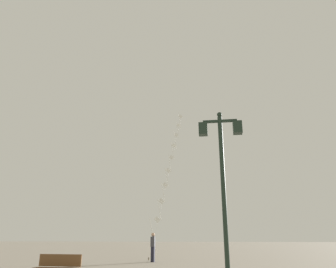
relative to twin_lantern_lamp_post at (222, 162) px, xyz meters
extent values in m
plane|color=gray|center=(-1.60, 10.28, -3.67)|extent=(160.00, 160.00, 0.00)
cylinder|color=#1E2D23|center=(0.00, 0.00, -1.08)|extent=(0.14, 0.14, 5.18)
sphere|color=#1E2D23|center=(0.00, 0.00, 1.59)|extent=(0.16, 0.16, 0.16)
cube|color=#1E2D23|center=(0.00, 0.00, 1.36)|extent=(1.09, 0.08, 0.08)
cube|color=#1E2D23|center=(-0.55, 0.00, 1.11)|extent=(0.28, 0.28, 0.40)
cube|color=beige|center=(-0.55, 0.00, 1.11)|extent=(0.19, 0.19, 0.30)
cube|color=#1E2D23|center=(0.55, 0.00, 1.11)|extent=(0.28, 0.28, 0.40)
cube|color=beige|center=(0.55, 0.00, 1.11)|extent=(0.19, 0.19, 0.30)
cylinder|color=brown|center=(-4.71, 12.13, -3.58)|extent=(0.06, 0.06, 0.18)
cylinder|color=silver|center=(-4.61, 13.11, -2.25)|extent=(0.22, 1.98, 2.51)
cylinder|color=silver|center=(-4.45, 14.66, -0.27)|extent=(0.14, 1.16, 1.47)
cylinder|color=silver|center=(-4.34, 15.81, 1.18)|extent=(0.14, 1.16, 1.47)
cylinder|color=silver|center=(-4.22, 16.95, 2.64)|extent=(0.14, 1.16, 1.47)
cylinder|color=silver|center=(-4.11, 18.09, 4.09)|extent=(0.14, 1.16, 1.47)
cylinder|color=silver|center=(-3.99, 19.24, 5.55)|extent=(0.14, 1.16, 1.47)
cylinder|color=silver|center=(-3.88, 20.38, 7.00)|extent=(0.14, 1.16, 1.47)
cylinder|color=silver|center=(-3.76, 21.53, 8.46)|extent=(0.14, 1.16, 1.47)
cylinder|color=silver|center=(-3.65, 22.67, 9.92)|extent=(0.14, 1.16, 1.47)
cube|color=white|center=(-4.51, 14.09, -1.00)|extent=(0.51, 0.10, 0.51)
cylinder|color=white|center=(-4.51, 14.09, -1.40)|extent=(0.03, 0.07, 0.40)
cube|color=white|center=(-4.40, 15.23, 0.46)|extent=(0.51, 0.02, 0.51)
cylinder|color=white|center=(-4.40, 15.23, 0.06)|extent=(0.02, 0.06, 0.39)
cube|color=white|center=(-4.28, 16.38, 1.91)|extent=(0.50, 0.10, 0.51)
cylinder|color=white|center=(-4.28, 16.38, 1.58)|extent=(0.02, 0.05, 0.26)
cube|color=white|center=(-4.17, 17.52, 3.37)|extent=(0.51, 0.04, 0.51)
cylinder|color=white|center=(-4.17, 17.52, 3.02)|extent=(0.02, 0.03, 0.29)
cube|color=white|center=(-4.05, 18.67, 4.82)|extent=(0.48, 0.18, 0.51)
cylinder|color=white|center=(-4.05, 18.67, 4.46)|extent=(0.04, 0.06, 0.33)
cube|color=white|center=(-3.94, 19.81, 6.28)|extent=(0.51, 0.02, 0.51)
cylinder|color=white|center=(-3.94, 19.81, 5.93)|extent=(0.02, 0.02, 0.28)
cube|color=white|center=(-3.82, 20.95, 7.73)|extent=(0.51, 0.07, 0.51)
cylinder|color=white|center=(-3.82, 20.95, 7.40)|extent=(0.02, 0.04, 0.25)
cube|color=white|center=(-3.71, 22.10, 9.19)|extent=(0.51, 0.05, 0.51)
cylinder|color=white|center=(-3.71, 22.10, 8.79)|extent=(0.02, 0.03, 0.39)
cube|color=white|center=(-3.59, 23.24, 10.64)|extent=(0.51, 0.01, 0.51)
cylinder|color=white|center=(-3.59, 23.24, 10.26)|extent=(0.02, 0.05, 0.36)
cube|color=#1E1E2D|center=(-4.17, 10.70, -3.22)|extent=(0.20, 0.30, 0.90)
cube|color=#3F3F47|center=(-4.17, 10.70, -2.49)|extent=(0.25, 0.38, 0.60)
sphere|color=tan|center=(-4.17, 10.70, -2.07)|extent=(0.22, 0.22, 0.22)
cylinder|color=#3F3F47|center=(-4.17, 10.92, -2.32)|extent=(0.10, 0.39, 0.50)
cube|color=brown|center=(-5.73, 1.28, -3.22)|extent=(1.62, 0.52, 0.04)
cube|color=brown|center=(-5.72, 1.49, -2.98)|extent=(1.60, 0.14, 0.40)
camera|label=1|loc=(-0.30, -9.73, -2.19)|focal=33.82mm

